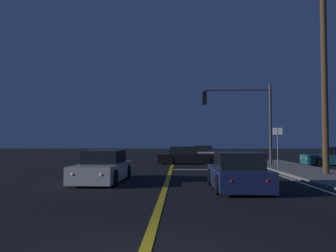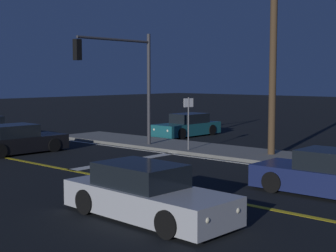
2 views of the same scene
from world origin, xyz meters
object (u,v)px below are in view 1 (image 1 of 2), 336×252
(utility_pole_right, at_px, (324,60))
(street_sign_corner, at_px, (278,141))
(car_distant_tail_navy, at_px, (238,173))
(car_lead_oncoming_white, at_px, (203,154))
(car_following_oncoming_black, at_px, (187,156))
(traffic_signal_near_right, at_px, (245,111))
(car_mid_block_silver, at_px, (103,168))

(utility_pole_right, height_order, street_sign_corner, utility_pole_right)
(car_distant_tail_navy, bearing_deg, utility_pole_right, 42.73)
(car_lead_oncoming_white, xyz_separation_m, car_following_oncoming_black, (-1.61, -6.16, 0.00))
(car_following_oncoming_black, relative_size, traffic_signal_near_right, 0.80)
(utility_pole_right, relative_size, street_sign_corner, 4.32)
(car_mid_block_silver, relative_size, utility_pole_right, 0.42)
(car_distant_tail_navy, relative_size, utility_pole_right, 0.39)
(car_following_oncoming_black, bearing_deg, car_lead_oncoming_white, 166.88)
(car_mid_block_silver, relative_size, traffic_signal_near_right, 0.84)
(utility_pole_right, bearing_deg, car_lead_oncoming_white, 108.15)
(street_sign_corner, bearing_deg, car_lead_oncoming_white, 107.10)
(traffic_signal_near_right, distance_m, utility_pole_right, 7.21)
(car_lead_oncoming_white, bearing_deg, utility_pole_right, -74.23)
(car_lead_oncoming_white, relative_size, street_sign_corner, 1.68)
(car_distant_tail_navy, height_order, traffic_signal_near_right, traffic_signal_near_right)
(car_distant_tail_navy, relative_size, car_lead_oncoming_white, 1.00)
(car_distant_tail_navy, xyz_separation_m, car_lead_oncoming_white, (0.01, 20.42, -0.00))
(car_mid_block_silver, distance_m, street_sign_corner, 11.04)
(car_mid_block_silver, height_order, car_following_oncoming_black, same)
(car_distant_tail_navy, xyz_separation_m, car_following_oncoming_black, (-1.59, 14.27, 0.00))
(car_mid_block_silver, height_order, car_distant_tail_navy, same)
(car_distant_tail_navy, distance_m, car_following_oncoming_black, 14.36)
(car_following_oncoming_black, height_order, utility_pole_right, utility_pole_right)
(car_distant_tail_navy, height_order, street_sign_corner, street_sign_corner)
(car_mid_block_silver, height_order, street_sign_corner, street_sign_corner)
(car_mid_block_silver, xyz_separation_m, utility_pole_right, (10.52, 2.58, 5.21))
(street_sign_corner, bearing_deg, traffic_signal_near_right, 116.73)
(car_distant_tail_navy, bearing_deg, car_following_oncoming_black, 95.61)
(car_following_oncoming_black, xyz_separation_m, street_sign_corner, (5.31, -5.88, 1.15))
(car_following_oncoming_black, bearing_deg, car_distant_tail_navy, 7.88)
(car_mid_block_silver, bearing_deg, street_sign_corner, -144.12)
(car_lead_oncoming_white, xyz_separation_m, traffic_signal_near_right, (2.29, -9.24, 3.22))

